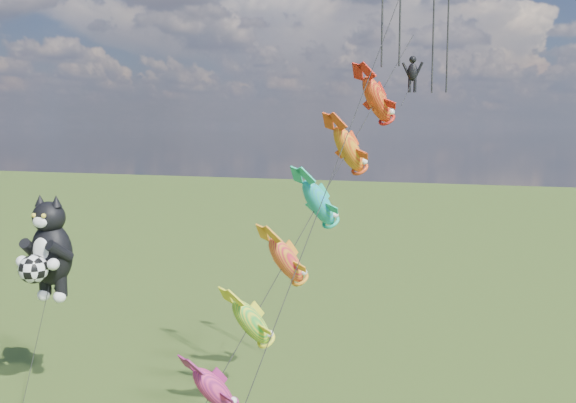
% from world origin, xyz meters
% --- Properties ---
extents(cat_kite_rig, '(2.61, 4.12, 11.20)m').
position_xyz_m(cat_kite_rig, '(2.75, 6.87, 8.35)').
color(cat_kite_rig, brown).
rests_on(cat_kite_rig, ground).
extents(fish_windsock_rig, '(7.51, 14.20, 18.91)m').
position_xyz_m(fish_windsock_rig, '(17.96, 3.60, 10.62)').
color(fish_windsock_rig, brown).
rests_on(fish_windsock_rig, ground).
extents(parafoil_rig, '(6.34, 16.71, 25.59)m').
position_xyz_m(parafoil_rig, '(21.34, 7.51, 18.87)').
color(parafoil_rig, brown).
rests_on(parafoil_rig, ground).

